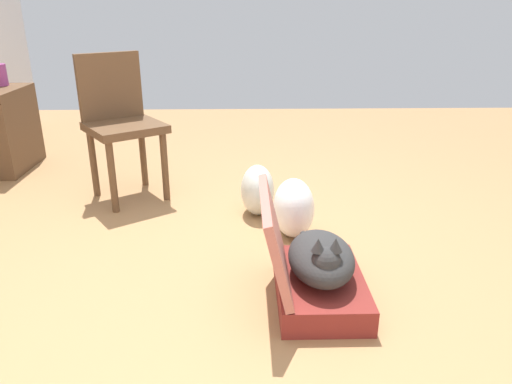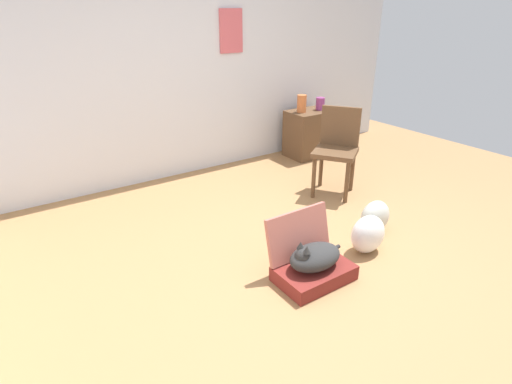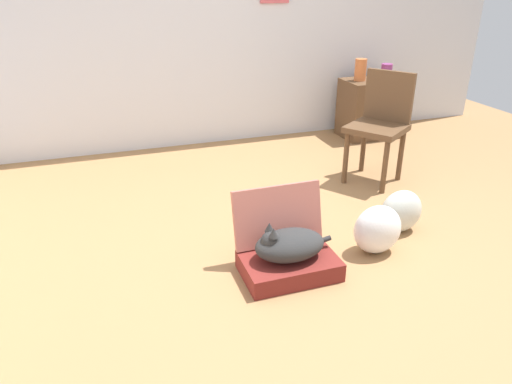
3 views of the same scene
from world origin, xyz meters
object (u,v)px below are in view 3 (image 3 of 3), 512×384
at_px(plastic_bag_white, 377,229).
at_px(side_table, 369,108).
at_px(cat, 288,244).
at_px(vase_tall, 360,70).
at_px(chair, 380,122).
at_px(vase_short, 386,72).
at_px(plastic_bag_clear, 401,211).
at_px(suitcase_base, 289,266).

distance_m(plastic_bag_white, side_table, 2.50).
bearing_deg(cat, plastic_bag_white, 4.84).
distance_m(vase_tall, chair, 1.21).
bearing_deg(cat, vase_short, 47.44).
xyz_separation_m(cat, chair, (1.29, 1.12, 0.31)).
relative_size(plastic_bag_clear, side_table, 0.49).
relative_size(side_table, vase_short, 3.85).
height_order(plastic_bag_clear, side_table, side_table).
bearing_deg(plastic_bag_white, chair, 58.71).
bearing_deg(plastic_bag_clear, cat, -165.55).
relative_size(plastic_bag_clear, chair, 0.33).
bearing_deg(chair, vase_short, 111.34).
bearing_deg(vase_tall, chair, -111.19).
relative_size(cat, vase_tall, 2.25).
xyz_separation_m(plastic_bag_clear, side_table, (0.92, 1.98, 0.16)).
bearing_deg(plastic_bag_clear, chair, 68.81).
bearing_deg(plastic_bag_clear, plastic_bag_white, -148.29).
height_order(plastic_bag_white, chair, chair).
distance_m(plastic_bag_white, plastic_bag_clear, 0.36).
distance_m(suitcase_base, cat, 0.15).
height_order(side_table, vase_short, vase_short).
xyz_separation_m(plastic_bag_white, side_table, (1.23, 2.17, 0.15)).
bearing_deg(side_table, plastic_bag_white, -119.55).
distance_m(plastic_bag_white, chair, 1.30).
height_order(plastic_bag_white, vase_short, vase_short).
bearing_deg(vase_short, plastic_bag_clear, -118.66).
bearing_deg(plastic_bag_white, vase_short, 57.30).
relative_size(vase_short, chair, 0.17).
distance_m(cat, plastic_bag_white, 0.65).
height_order(vase_tall, chair, chair).
distance_m(cat, vase_tall, 2.87).
bearing_deg(suitcase_base, cat, 177.94).
xyz_separation_m(cat, vase_short, (2.02, 2.20, 0.50)).
height_order(cat, side_table, side_table).
bearing_deg(plastic_bag_white, side_table, 60.45).
bearing_deg(plastic_bag_clear, side_table, 65.05).
relative_size(vase_tall, vase_short, 1.39).
relative_size(suitcase_base, cat, 1.12).
xyz_separation_m(plastic_bag_white, vase_tall, (1.08, 2.18, 0.57)).
xyz_separation_m(suitcase_base, plastic_bag_white, (0.63, 0.05, 0.11)).
bearing_deg(vase_short, chair, -124.05).
bearing_deg(chair, suitcase_base, -83.39).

